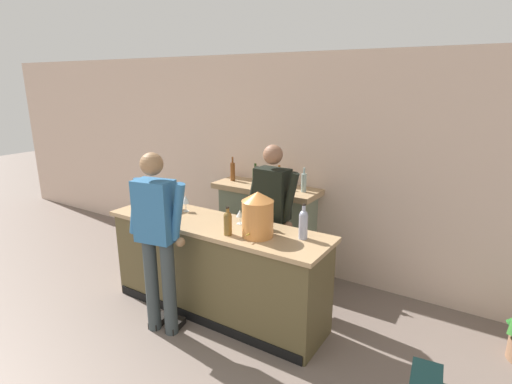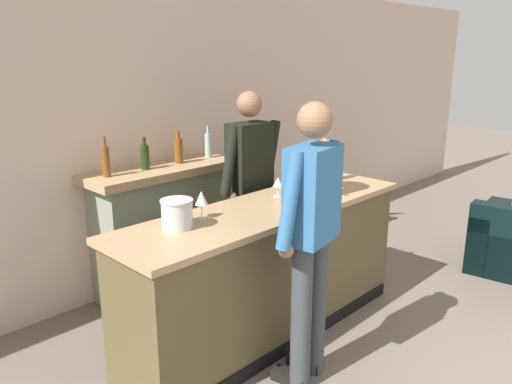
{
  "view_description": "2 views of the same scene",
  "coord_description": "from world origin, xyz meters",
  "px_view_note": "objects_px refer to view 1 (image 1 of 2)",
  "views": [
    {
      "loc": [
        2.24,
        -0.07,
        2.42
      ],
      "look_at": [
        0.04,
        3.39,
        1.27
      ],
      "focal_mm": 28.0,
      "sensor_mm": 36.0,
      "label": 1
    },
    {
      "loc": [
        -2.69,
        0.63,
        2.07
      ],
      "look_at": [
        -0.02,
        3.24,
        1.03
      ],
      "focal_mm": 35.0,
      "sensor_mm": 36.0,
      "label": 2
    }
  ],
  "objects_px": {
    "person_customer": "(157,237)",
    "copper_dispenser": "(258,214)",
    "wine_glass_mid_counter": "(240,214)",
    "fireplace_stone": "(267,227)",
    "ice_bucket_steel": "(168,201)",
    "wine_glass_front_right": "(186,200)",
    "wine_bottle_port_short": "(228,222)",
    "person_bartender": "(272,217)",
    "wine_bottle_rose_blush": "(303,223)",
    "wine_bottle_riesling_slim": "(260,214)"
  },
  "relations": [
    {
      "from": "ice_bucket_steel",
      "to": "wine_bottle_port_short",
      "type": "height_order",
      "value": "wine_bottle_port_short"
    },
    {
      "from": "person_customer",
      "to": "wine_bottle_port_short",
      "type": "bearing_deg",
      "value": 35.53
    },
    {
      "from": "wine_bottle_port_short",
      "to": "wine_glass_front_right",
      "type": "bearing_deg",
      "value": 158.76
    },
    {
      "from": "wine_bottle_rose_blush",
      "to": "wine_bottle_riesling_slim",
      "type": "relative_size",
      "value": 1.12
    },
    {
      "from": "wine_glass_mid_counter",
      "to": "wine_glass_front_right",
      "type": "xyz_separation_m",
      "value": [
        -0.74,
        0.01,
        0.03
      ]
    },
    {
      "from": "fireplace_stone",
      "to": "person_customer",
      "type": "height_order",
      "value": "person_customer"
    },
    {
      "from": "person_customer",
      "to": "wine_glass_front_right",
      "type": "height_order",
      "value": "person_customer"
    },
    {
      "from": "wine_glass_mid_counter",
      "to": "person_bartender",
      "type": "bearing_deg",
      "value": 73.32
    },
    {
      "from": "person_bartender",
      "to": "wine_bottle_port_short",
      "type": "distance_m",
      "value": 0.75
    },
    {
      "from": "person_bartender",
      "to": "wine_bottle_port_short",
      "type": "bearing_deg",
      "value": -94.47
    },
    {
      "from": "fireplace_stone",
      "to": "wine_glass_front_right",
      "type": "xyz_separation_m",
      "value": [
        -0.42,
        -1.05,
        0.57
      ]
    },
    {
      "from": "ice_bucket_steel",
      "to": "wine_bottle_rose_blush",
      "type": "xyz_separation_m",
      "value": [
        1.68,
        0.02,
        0.06
      ]
    },
    {
      "from": "wine_bottle_riesling_slim",
      "to": "copper_dispenser",
      "type": "bearing_deg",
      "value": -62.6
    },
    {
      "from": "fireplace_stone",
      "to": "wine_bottle_port_short",
      "type": "relative_size",
      "value": 5.25
    },
    {
      "from": "person_customer",
      "to": "wine_bottle_riesling_slim",
      "type": "height_order",
      "value": "person_customer"
    },
    {
      "from": "person_bartender",
      "to": "wine_bottle_port_short",
      "type": "relative_size",
      "value": 6.43
    },
    {
      "from": "person_bartender",
      "to": "copper_dispenser",
      "type": "distance_m",
      "value": 0.69
    },
    {
      "from": "ice_bucket_steel",
      "to": "wine_bottle_port_short",
      "type": "relative_size",
      "value": 0.74
    },
    {
      "from": "person_customer",
      "to": "copper_dispenser",
      "type": "relative_size",
      "value": 4.17
    },
    {
      "from": "fireplace_stone",
      "to": "wine_glass_mid_counter",
      "type": "height_order",
      "value": "fireplace_stone"
    },
    {
      "from": "wine_bottle_rose_blush",
      "to": "wine_glass_front_right",
      "type": "bearing_deg",
      "value": 179.22
    },
    {
      "from": "wine_glass_mid_counter",
      "to": "fireplace_stone",
      "type": "bearing_deg",
      "value": 106.67
    },
    {
      "from": "wine_bottle_port_short",
      "to": "wine_glass_mid_counter",
      "type": "relative_size",
      "value": 1.84
    },
    {
      "from": "ice_bucket_steel",
      "to": "person_bartender",
      "type": "bearing_deg",
      "value": 22.53
    },
    {
      "from": "copper_dispenser",
      "to": "wine_bottle_riesling_slim",
      "type": "relative_size",
      "value": 1.45
    },
    {
      "from": "copper_dispenser",
      "to": "wine_bottle_riesling_slim",
      "type": "distance_m",
      "value": 0.26
    },
    {
      "from": "ice_bucket_steel",
      "to": "wine_bottle_rose_blush",
      "type": "bearing_deg",
      "value": 0.72
    },
    {
      "from": "ice_bucket_steel",
      "to": "wine_bottle_port_short",
      "type": "bearing_deg",
      "value": -14.74
    },
    {
      "from": "copper_dispenser",
      "to": "ice_bucket_steel",
      "type": "distance_m",
      "value": 1.32
    },
    {
      "from": "ice_bucket_steel",
      "to": "wine_glass_front_right",
      "type": "distance_m",
      "value": 0.24
    },
    {
      "from": "wine_glass_mid_counter",
      "to": "wine_bottle_port_short",
      "type": "bearing_deg",
      "value": -76.81
    },
    {
      "from": "fireplace_stone",
      "to": "person_bartender",
      "type": "bearing_deg",
      "value": -54.87
    },
    {
      "from": "fireplace_stone",
      "to": "person_customer",
      "type": "xyz_separation_m",
      "value": [
        -0.15,
        -1.75,
        0.43
      ]
    },
    {
      "from": "person_customer",
      "to": "wine_glass_front_right",
      "type": "relative_size",
      "value": 9.64
    },
    {
      "from": "wine_bottle_rose_blush",
      "to": "wine_bottle_port_short",
      "type": "distance_m",
      "value": 0.71
    },
    {
      "from": "person_bartender",
      "to": "copper_dispenser",
      "type": "relative_size",
      "value": 4.1
    },
    {
      "from": "copper_dispenser",
      "to": "wine_bottle_port_short",
      "type": "relative_size",
      "value": 1.57
    },
    {
      "from": "ice_bucket_steel",
      "to": "wine_bottle_riesling_slim",
      "type": "height_order",
      "value": "wine_bottle_riesling_slim"
    },
    {
      "from": "wine_bottle_rose_blush",
      "to": "wine_glass_mid_counter",
      "type": "bearing_deg",
      "value": 179.38
    },
    {
      "from": "person_customer",
      "to": "wine_bottle_riesling_slim",
      "type": "distance_m",
      "value": 1.01
    },
    {
      "from": "copper_dispenser",
      "to": "wine_bottle_port_short",
      "type": "xyz_separation_m",
      "value": [
        -0.26,
        -0.12,
        -0.09
      ]
    },
    {
      "from": "wine_bottle_rose_blush",
      "to": "wine_glass_front_right",
      "type": "xyz_separation_m",
      "value": [
        -1.45,
        0.02,
        -0.02
      ]
    },
    {
      "from": "wine_glass_mid_counter",
      "to": "wine_bottle_riesling_slim",
      "type": "bearing_deg",
      "value": 8.15
    },
    {
      "from": "copper_dispenser",
      "to": "ice_bucket_steel",
      "type": "relative_size",
      "value": 2.1
    },
    {
      "from": "fireplace_stone",
      "to": "copper_dispenser",
      "type": "relative_size",
      "value": 3.35
    },
    {
      "from": "person_bartender",
      "to": "ice_bucket_steel",
      "type": "bearing_deg",
      "value": -157.47
    },
    {
      "from": "person_customer",
      "to": "wine_bottle_rose_blush",
      "type": "bearing_deg",
      "value": 29.98
    },
    {
      "from": "person_customer",
      "to": "ice_bucket_steel",
      "type": "xyz_separation_m",
      "value": [
        -0.5,
        0.66,
        0.1
      ]
    },
    {
      "from": "fireplace_stone",
      "to": "wine_bottle_port_short",
      "type": "height_order",
      "value": "fireplace_stone"
    },
    {
      "from": "wine_bottle_rose_blush",
      "to": "wine_glass_mid_counter",
      "type": "xyz_separation_m",
      "value": [
        -0.71,
        0.01,
        -0.04
      ]
    }
  ]
}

